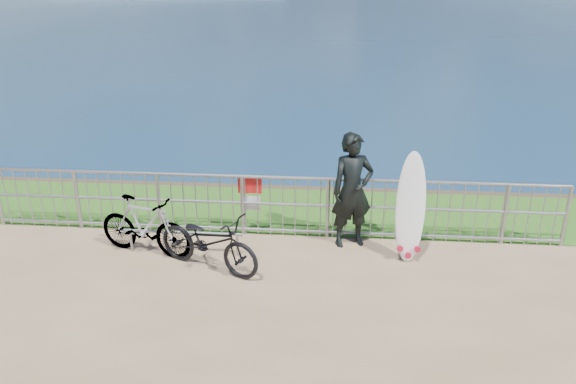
# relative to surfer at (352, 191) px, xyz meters

# --- Properties ---
(grass_strip) EXTENTS (120.00, 120.00, 0.00)m
(grass_strip) POSITION_rel_surfer_xyz_m (-1.40, 1.32, -0.98)
(grass_strip) COLOR #285B19
(grass_strip) RESTS_ON ground
(seascape) EXTENTS (260.00, 260.00, 5.00)m
(seascape) POSITION_rel_surfer_xyz_m (-45.15, 146.10, -5.02)
(seascape) COLOR brown
(seascape) RESTS_ON ground
(railing) EXTENTS (10.06, 0.10, 1.13)m
(railing) POSITION_rel_surfer_xyz_m (-1.39, 0.22, -0.41)
(railing) COLOR gray
(railing) RESTS_ON ground
(surfer) EXTENTS (0.84, 0.68, 1.98)m
(surfer) POSITION_rel_surfer_xyz_m (0.00, 0.00, 0.00)
(surfer) COLOR black
(surfer) RESTS_ON ground
(surfboard) EXTENTS (0.50, 0.45, 1.79)m
(surfboard) POSITION_rel_surfer_xyz_m (0.92, -0.41, -0.16)
(surfboard) COLOR white
(surfboard) RESTS_ON ground
(bicycle_near) EXTENTS (1.92, 1.32, 0.96)m
(bicycle_near) POSITION_rel_surfer_xyz_m (-2.23, -1.05, -0.51)
(bicycle_near) COLOR black
(bicycle_near) RESTS_ON ground
(bicycle_far) EXTENTS (1.75, 0.90, 1.01)m
(bicycle_far) POSITION_rel_surfer_xyz_m (-3.38, -0.64, -0.48)
(bicycle_far) COLOR black
(bicycle_far) RESTS_ON ground
(bike_rack) EXTENTS (2.00, 0.05, 0.41)m
(bike_rack) POSITION_rel_surfer_xyz_m (-2.76, -0.60, -0.64)
(bike_rack) COLOR gray
(bike_rack) RESTS_ON ground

